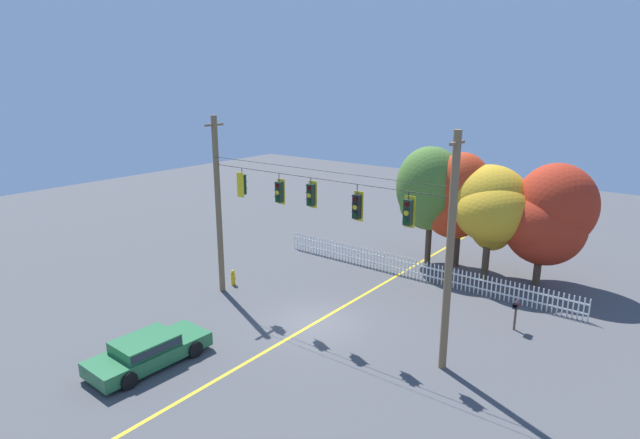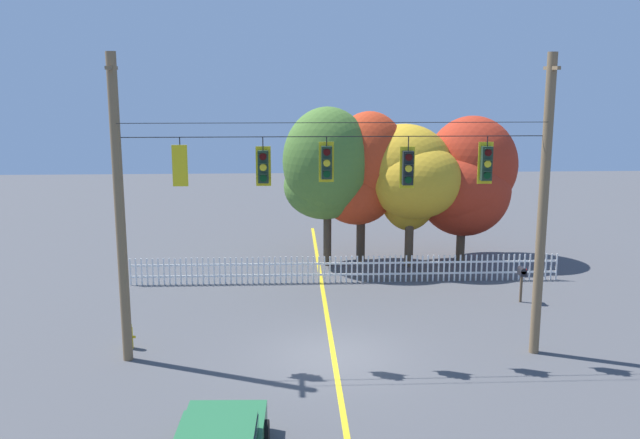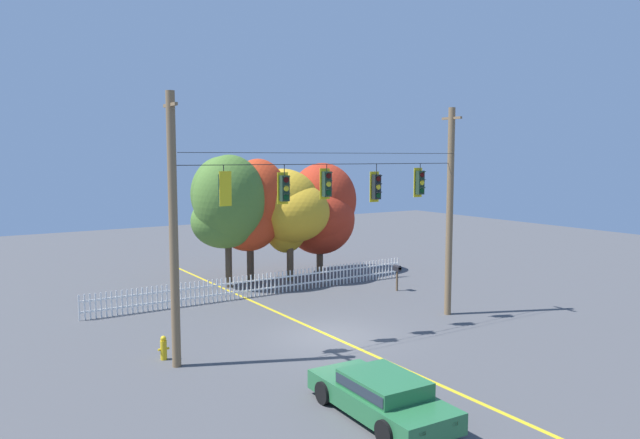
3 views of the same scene
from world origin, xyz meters
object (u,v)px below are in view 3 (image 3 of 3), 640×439
object	(u,v)px
traffic_signal_westbound_side	(284,188)
roadside_mailbox	(397,270)
traffic_signal_northbound_secondary	(224,188)
autumn_maple_near_fence	(226,203)
traffic_signal_eastbound_side	(376,187)
traffic_signal_southbound_primary	(420,182)
autumn_maple_mid	(255,209)
parked_car	(381,394)
fire_hydrant	(164,348)
autumn_maple_far_west	(320,212)
traffic_signal_northbound_primary	(327,184)
autumn_oak_far_east	(287,208)

from	to	relation	value
traffic_signal_westbound_side	roadside_mailbox	distance (m)	11.50
traffic_signal_northbound_secondary	autumn_maple_near_fence	bearing A→B (deg)	65.72
roadside_mailbox	traffic_signal_eastbound_side	bearing A→B (deg)	-137.14
traffic_signal_westbound_side	traffic_signal_southbound_primary	size ratio (longest dim) A/B	1.01
traffic_signal_northbound_secondary	autumn_maple_mid	bearing A→B (deg)	58.65
traffic_signal_southbound_primary	autumn_maple_mid	distance (m)	10.92
traffic_signal_southbound_primary	parked_car	distance (m)	11.19
traffic_signal_northbound_secondary	roadside_mailbox	world-z (taller)	traffic_signal_northbound_secondary
traffic_signal_eastbound_side	fire_hydrant	world-z (taller)	traffic_signal_eastbound_side
autumn_maple_far_west	traffic_signal_northbound_primary	bearing A→B (deg)	-121.78
traffic_signal_southbound_primary	roadside_mailbox	xyz separation A→B (m)	(2.90, 4.81, -4.73)
traffic_signal_westbound_side	traffic_signal_southbound_primary	distance (m)	6.44
autumn_maple_near_fence	fire_hydrant	xyz separation A→B (m)	(-6.60, -9.47, -4.06)
traffic_signal_northbound_secondary	traffic_signal_westbound_side	xyz separation A→B (m)	(2.34, 0.02, -0.06)
fire_hydrant	roadside_mailbox	size ratio (longest dim) A/B	0.62
traffic_signal_northbound_secondary	fire_hydrant	size ratio (longest dim) A/B	1.65
parked_car	autumn_oak_far_east	bearing A→B (deg)	68.11
traffic_signal_northbound_primary	autumn_maple_mid	world-z (taller)	autumn_maple_mid
traffic_signal_northbound_secondary	traffic_signal_eastbound_side	size ratio (longest dim) A/B	0.91
parked_car	fire_hydrant	world-z (taller)	parked_car
autumn_maple_near_fence	fire_hydrant	size ratio (longest dim) A/B	8.41
autumn_maple_far_west	fire_hydrant	world-z (taller)	autumn_maple_far_west
traffic_signal_northbound_secondary	autumn_maple_near_fence	xyz separation A→B (m)	(4.68, 10.37, -1.36)
autumn_oak_far_east	parked_car	distance (m)	18.69
traffic_signal_northbound_primary	traffic_signal_eastbound_side	xyz separation A→B (m)	(2.34, 0.00, -0.17)
autumn_maple_near_fence	autumn_maple_mid	bearing A→B (deg)	5.74
traffic_signal_southbound_primary	autumn_maple_far_west	distance (m)	11.52
autumn_maple_near_fence	autumn_maple_far_west	world-z (taller)	autumn_maple_near_fence
traffic_signal_northbound_primary	autumn_maple_mid	xyz separation A→B (m)	(2.28, 10.53, -1.78)
traffic_signal_northbound_secondary	parked_car	world-z (taller)	traffic_signal_northbound_secondary
traffic_signal_northbound_secondary	traffic_signal_northbound_primary	bearing A→B (deg)	0.26
autumn_maple_mid	autumn_oak_far_east	world-z (taller)	autumn_maple_mid
traffic_signal_eastbound_side	autumn_oak_far_east	size ratio (longest dim) A/B	0.24
autumn_maple_near_fence	autumn_maple_mid	world-z (taller)	autumn_maple_near_fence
fire_hydrant	traffic_signal_westbound_side	bearing A→B (deg)	-11.68
traffic_signal_northbound_secondary	roadside_mailbox	distance (m)	13.49
autumn_maple_mid	fire_hydrant	size ratio (longest dim) A/B	8.16
autumn_oak_far_east	roadside_mailbox	xyz separation A→B (m)	(3.34, -5.53, -2.96)
traffic_signal_eastbound_side	autumn_oak_far_east	world-z (taller)	traffic_signal_eastbound_side
traffic_signal_northbound_primary	traffic_signal_southbound_primary	world-z (taller)	same
autumn_oak_far_east	roadside_mailbox	bearing A→B (deg)	-58.85
autumn_oak_far_east	autumn_maple_near_fence	bearing A→B (deg)	179.80
traffic_signal_southbound_primary	traffic_signal_northbound_primary	bearing A→B (deg)	-179.99
traffic_signal_northbound_primary	autumn_oak_far_east	size ratio (longest dim) A/B	0.21
traffic_signal_northbound_secondary	traffic_signal_westbound_side	size ratio (longest dim) A/B	0.97
parked_car	roadside_mailbox	size ratio (longest dim) A/B	3.48
traffic_signal_northbound_secondary	autumn_maple_near_fence	size ratio (longest dim) A/B	0.20
traffic_signal_westbound_side	traffic_signal_eastbound_side	world-z (taller)	same
traffic_signal_northbound_primary	parked_car	size ratio (longest dim) A/B	0.28
traffic_signal_northbound_secondary	parked_car	size ratio (longest dim) A/B	0.29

